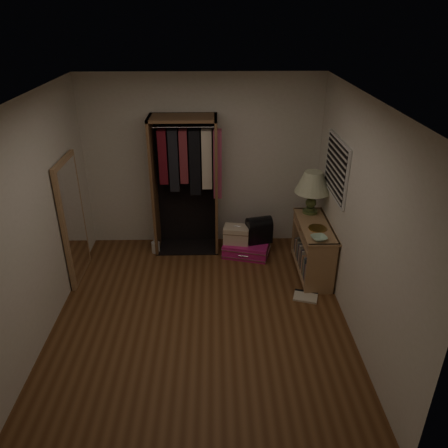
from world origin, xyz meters
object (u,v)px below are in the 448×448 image
(console_bookshelf, at_px, (312,246))
(floor_mirror, at_px, (73,220))
(table_lamp, at_px, (313,183))
(black_bag, at_px, (259,229))
(white_jug, at_px, (156,247))
(pink_suitcase, at_px, (246,248))
(open_wardrobe, at_px, (188,173))
(train_case, at_px, (237,234))

(console_bookshelf, xyz_separation_m, floor_mirror, (-3.24, -0.04, 0.46))
(table_lamp, bearing_deg, black_bag, 167.22)
(table_lamp, height_order, white_jug, table_lamp)
(black_bag, bearing_deg, console_bookshelf, -49.77)
(console_bookshelf, height_order, white_jug, console_bookshelf)
(pink_suitcase, height_order, table_lamp, table_lamp)
(open_wardrobe, height_order, white_jug, open_wardrobe)
(train_case, relative_size, white_jug, 1.94)
(open_wardrobe, relative_size, black_bag, 4.99)
(open_wardrobe, xyz_separation_m, train_case, (0.71, -0.25, -0.89))
(console_bookshelf, distance_m, pink_suitcase, 1.04)
(console_bookshelf, xyz_separation_m, pink_suitcase, (-0.88, 0.47, -0.29))
(floor_mirror, xyz_separation_m, black_bag, (2.54, 0.55, -0.44))
(console_bookshelf, distance_m, white_jug, 2.35)
(floor_mirror, bearing_deg, black_bag, 12.14)
(floor_mirror, distance_m, train_case, 2.32)
(open_wardrobe, height_order, table_lamp, open_wardrobe)
(open_wardrobe, bearing_deg, pink_suitcase, -16.69)
(open_wardrobe, relative_size, pink_suitcase, 2.63)
(black_bag, relative_size, white_jug, 1.89)
(pink_suitcase, xyz_separation_m, train_case, (-0.15, 0.01, 0.23))
(open_wardrobe, height_order, train_case, open_wardrobe)
(floor_mirror, xyz_separation_m, pink_suitcase, (2.36, 0.51, -0.75))
(pink_suitcase, height_order, black_bag, black_bag)
(open_wardrobe, distance_m, floor_mirror, 1.72)
(white_jug, bearing_deg, pink_suitcase, -3.66)
(white_jug, bearing_deg, black_bag, -1.97)
(floor_mirror, bearing_deg, console_bookshelf, 0.77)
(train_case, bearing_deg, console_bookshelf, -14.84)
(pink_suitcase, distance_m, table_lamp, 1.42)
(console_bookshelf, bearing_deg, white_jug, 166.21)
(open_wardrobe, xyz_separation_m, table_lamp, (1.75, -0.38, -0.02))
(open_wardrobe, height_order, pink_suitcase, open_wardrobe)
(pink_suitcase, xyz_separation_m, black_bag, (0.18, 0.03, 0.31))
(console_bookshelf, relative_size, white_jug, 5.16)
(train_case, xyz_separation_m, table_lamp, (1.04, -0.13, 0.86))
(floor_mirror, xyz_separation_m, train_case, (2.20, 0.52, -0.51))
(console_bookshelf, relative_size, black_bag, 2.72)
(console_bookshelf, bearing_deg, pink_suitcase, 152.07)
(floor_mirror, relative_size, pink_suitcase, 2.18)
(white_jug, bearing_deg, table_lamp, -5.37)
(floor_mirror, relative_size, table_lamp, 2.76)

